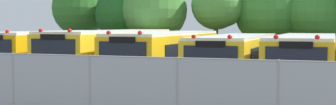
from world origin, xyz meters
name	(u,v)px	position (x,y,z in m)	size (l,w,h in m)	color
ground_plane	(168,85)	(0.00, 0.00, 0.00)	(160.00, 160.00, 0.00)	#514F4C
school_bus_0	(53,53)	(-6.52, -0.05, 1.44)	(2.55, 9.64, 2.74)	#EAA80C
school_bus_1	(112,54)	(-3.13, 0.17, 1.47)	(2.68, 10.72, 2.80)	yellow
school_bus_2	(168,56)	(-0.04, 0.03, 1.43)	(2.56, 10.69, 2.73)	yellow
school_bus_3	(236,59)	(3.32, 0.18, 1.37)	(2.66, 10.20, 2.59)	yellow
school_bus_4	(305,60)	(6.42, 0.17, 1.38)	(2.59, 10.79, 2.62)	yellow
tree_0	(81,9)	(-10.16, 9.13, 4.11)	(4.15, 4.15, 6.26)	#4C3823
tree_1	(125,12)	(-6.13, 8.24, 3.80)	(4.40, 4.40, 5.93)	#4C3823
tree_2	(153,8)	(-3.87, 7.74, 4.05)	(4.40, 4.40, 6.14)	#4C3823
tree_3	(219,6)	(0.53, 8.08, 4.16)	(3.46, 3.22, 5.83)	#4C3823
tree_4	(273,11)	(3.80, 9.36, 3.80)	(4.74, 4.74, 6.26)	#4C3823
tree_5	(319,13)	(6.67, 8.87, 3.67)	(4.04, 4.04, 5.70)	#4C3823
chainlink_fence	(50,88)	(-0.29, -9.58, 1.08)	(18.77, 0.07, 2.09)	#9EA0A3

